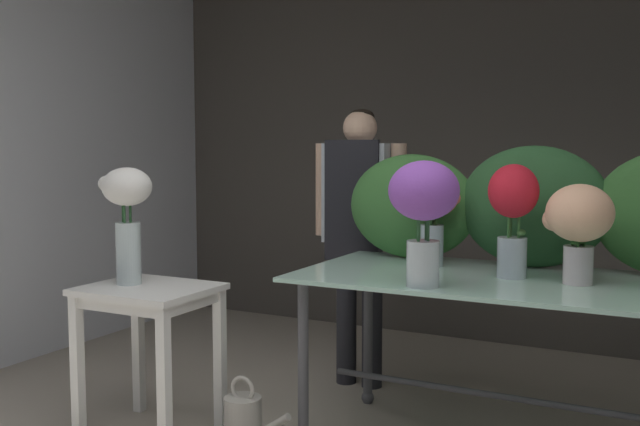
# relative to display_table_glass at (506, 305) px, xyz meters

# --- Properties ---
(ground_plane) EXTENTS (7.65, 7.65, 0.00)m
(ground_plane) POSITION_rel_display_table_glass_xyz_m (-0.50, 0.27, -0.71)
(ground_plane) COLOR #9E9384
(wall_back) EXTENTS (5.49, 0.12, 2.98)m
(wall_back) POSITION_rel_display_table_glass_xyz_m (-0.50, 2.01, 0.78)
(wall_back) COLOR #4C4742
(wall_back) RESTS_ON ground
(wall_left) EXTENTS (0.12, 3.60, 2.98)m
(wall_left) POSITION_rel_display_table_glass_xyz_m (-3.24, 0.27, 0.78)
(wall_left) COLOR silver
(wall_left) RESTS_ON ground
(display_table_glass) EXTENTS (1.88, 0.95, 0.84)m
(display_table_glass) POSITION_rel_display_table_glass_xyz_m (0.00, 0.00, 0.00)
(display_table_glass) COLOR #A9D6C5
(display_table_glass) RESTS_ON ground
(side_table_white) EXTENTS (0.61, 0.51, 0.74)m
(side_table_white) POSITION_rel_display_table_glass_xyz_m (-1.62, -0.52, -0.09)
(side_table_white) COLOR white
(side_table_white) RESTS_ON ground
(florist) EXTENTS (0.57, 0.24, 1.64)m
(florist) POSITION_rel_display_table_glass_xyz_m (-1.01, 0.63, 0.30)
(florist) COLOR #232328
(florist) RESTS_ON ground
(foliage_backdrop) EXTENTS (1.92, 0.26, 0.59)m
(foliage_backdrop) POSITION_rel_display_table_glass_xyz_m (0.02, 0.35, 0.41)
(foliage_backdrop) COLOR #387033
(foliage_backdrop) RESTS_ON display_table_glass
(vase_peach_freesia) EXTENTS (0.30, 0.28, 0.43)m
(vase_peach_freesia) POSITION_rel_display_table_glass_xyz_m (0.30, -0.00, 0.39)
(vase_peach_freesia) COLOR silver
(vase_peach_freesia) RESTS_ON display_table_glass
(vase_violet_hydrangea) EXTENTS (0.30, 0.30, 0.53)m
(vase_violet_hydrangea) POSITION_rel_display_table_glass_xyz_m (-0.27, -0.37, 0.47)
(vase_violet_hydrangea) COLOR silver
(vase_violet_hydrangea) RESTS_ON display_table_glass
(vase_coral_stock) EXTENTS (0.27, 0.26, 0.46)m
(vase_coral_stock) POSITION_rel_display_table_glass_xyz_m (-0.40, 0.16, 0.42)
(vase_coral_stock) COLOR silver
(vase_coral_stock) RESTS_ON display_table_glass
(vase_crimson_roses) EXTENTS (0.22, 0.22, 0.51)m
(vase_crimson_roses) POSITION_rel_display_table_glass_xyz_m (0.02, 0.02, 0.43)
(vase_crimson_roses) COLOR silver
(vase_crimson_roses) RESTS_ON display_table_glass
(vase_white_roses_tall) EXTENTS (0.27, 0.24, 0.58)m
(vase_white_roses_tall) POSITION_rel_display_table_glass_xyz_m (-1.74, -0.52, 0.39)
(vase_white_roses_tall) COLOR silver
(vase_white_roses_tall) RESTS_ON side_table_white
(watering_can) EXTENTS (0.35, 0.18, 0.34)m
(watering_can) POSITION_rel_display_table_glass_xyz_m (-1.12, -0.44, -0.58)
(watering_can) COLOR #B7B2A8
(watering_can) RESTS_ON ground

